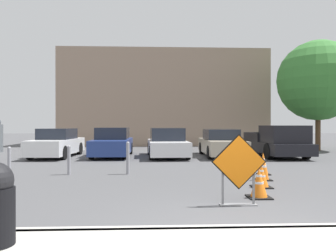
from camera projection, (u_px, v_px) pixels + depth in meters
name	position (u px, v px, depth m)	size (l,w,h in m)	color
ground_plane	(185.00, 161.00, 14.85)	(96.00, 96.00, 0.00)	#4C4C4F
curb_lip	(250.00, 231.00, 4.86)	(26.70, 0.20, 0.14)	#ADAAA3
road_closed_sign	(239.00, 167.00, 6.65)	(1.13, 0.20, 1.46)	black
traffic_cone_nearest	(259.00, 183.00, 7.38)	(0.51, 0.51, 0.67)	black
traffic_cone_second	(261.00, 177.00, 8.58)	(0.50, 0.50, 0.59)	black
traffic_cone_third	(263.00, 167.00, 9.72)	(0.46, 0.46, 0.83)	black
traffic_cone_fourth	(264.00, 165.00, 10.79)	(0.39, 0.39, 0.68)	black
parked_car_nearest	(57.00, 144.00, 16.77)	(1.92, 4.55, 1.46)	white
parked_car_second	(113.00, 143.00, 16.99)	(1.86, 4.44, 1.50)	navy
parked_car_third	(167.00, 144.00, 16.77)	(2.08, 4.58, 1.48)	silver
parked_car_fourth	(221.00, 144.00, 17.07)	(1.91, 4.70, 1.41)	#A39984
pickup_truck	(277.00, 143.00, 16.77)	(2.14, 5.16, 1.61)	black
bollard_nearest	(128.00, 157.00, 10.88)	(0.12, 0.12, 1.09)	gray
bollard_second	(69.00, 159.00, 10.80)	(0.12, 0.12, 0.97)	gray
bollard_third	(9.00, 160.00, 10.71)	(0.12, 0.12, 0.93)	gray
building_facade_backdrop	(164.00, 99.00, 27.26)	(16.33, 5.00, 7.54)	gray
street_tree_behind_lot	(318.00, 81.00, 20.90)	(5.11, 5.11, 7.03)	#513823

